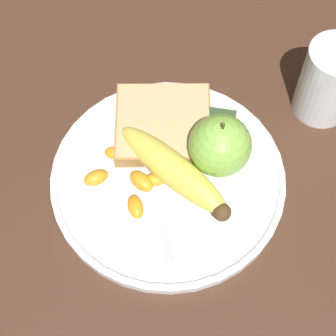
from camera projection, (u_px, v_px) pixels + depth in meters
ground_plane at (168, 181)px, 0.68m from camera, size 3.00×3.00×0.00m
plate at (168, 178)px, 0.68m from camera, size 0.28×0.28×0.01m
juice_glass at (328, 83)px, 0.69m from camera, size 0.07×0.07×0.10m
apple at (220, 146)px, 0.65m from camera, size 0.07×0.07×0.08m
banana at (174, 173)px, 0.65m from camera, size 0.16×0.12×0.04m
bread_slice at (163, 124)px, 0.70m from camera, size 0.14×0.13×0.02m
fork at (158, 180)px, 0.67m from camera, size 0.08×0.18×0.00m
jam_packet at (216, 125)px, 0.70m from camera, size 0.05×0.04×0.02m
orange_segment_0 at (155, 180)px, 0.66m from camera, size 0.03×0.02×0.01m
orange_segment_1 at (141, 181)px, 0.66m from camera, size 0.04×0.03×0.02m
orange_segment_2 at (96, 178)px, 0.66m from camera, size 0.03×0.03×0.02m
orange_segment_3 at (136, 207)px, 0.64m from camera, size 0.03×0.03×0.02m
orange_segment_4 at (115, 153)px, 0.68m from camera, size 0.03×0.02×0.01m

